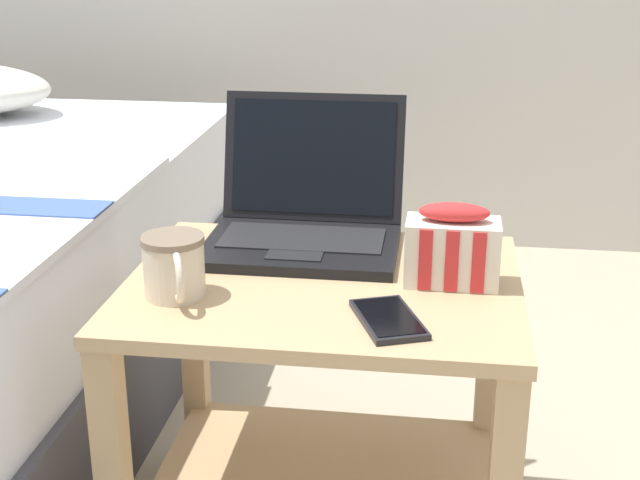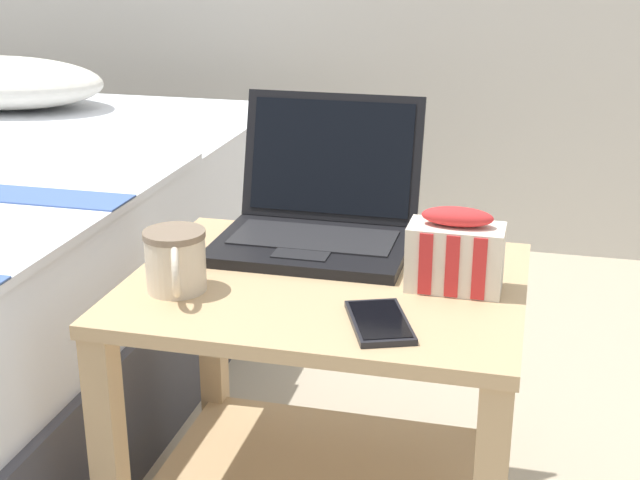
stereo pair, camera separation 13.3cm
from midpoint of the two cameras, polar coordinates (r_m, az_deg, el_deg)
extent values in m
cube|color=tan|center=(1.40, 3.10, -3.07)|extent=(0.61, 0.50, 0.02)
cube|color=tan|center=(1.41, -10.57, -14.82)|extent=(0.04, 0.04, 0.48)
cube|color=tan|center=(1.76, -4.69, -7.05)|extent=(0.04, 0.04, 0.48)
cube|color=tan|center=(1.68, 13.93, -8.94)|extent=(0.04, 0.04, 0.48)
cube|color=black|center=(1.51, 1.96, -0.48)|extent=(0.33, 0.23, 0.02)
cube|color=#232326|center=(1.52, 2.10, 0.12)|extent=(0.28, 0.13, 0.00)
cube|color=#232326|center=(1.45, 1.42, -0.95)|extent=(0.09, 0.05, 0.00)
cube|color=black|center=(1.61, 3.13, 5.29)|extent=(0.33, 0.07, 0.22)
cube|color=black|center=(1.61, 3.09, 5.30)|extent=(0.29, 0.06, 0.19)
cube|color=green|center=(1.62, 3.02, 6.92)|extent=(0.04, 0.01, 0.03)
cube|color=blue|center=(1.61, 5.94, 6.89)|extent=(0.04, 0.01, 0.04)
cylinder|color=beige|center=(1.35, -6.47, -1.37)|extent=(0.09, 0.09, 0.09)
cylinder|color=#7F6B56|center=(1.33, -6.54, 0.33)|extent=(0.09, 0.09, 0.01)
cylinder|color=black|center=(1.34, -6.52, -0.03)|extent=(0.08, 0.08, 0.01)
torus|color=beige|center=(1.30, -6.35, -2.08)|extent=(0.04, 0.07, 0.08)
cube|color=silver|center=(1.37, 11.41, -1.15)|extent=(0.14, 0.08, 0.10)
cube|color=red|center=(1.33, 9.61, -1.60)|extent=(0.02, 0.00, 0.10)
cube|color=red|center=(1.33, 11.30, -1.75)|extent=(0.02, 0.00, 0.10)
cube|color=red|center=(1.33, 12.99, -1.89)|extent=(0.02, 0.00, 0.10)
ellipsoid|color=red|center=(1.35, 11.60, 1.43)|extent=(0.11, 0.05, 0.03)
cube|color=black|center=(1.25, 6.89, -5.32)|extent=(0.12, 0.16, 0.01)
cube|color=black|center=(1.24, 6.90, -5.10)|extent=(0.11, 0.14, 0.00)
camera|label=1|loc=(0.07, -87.14, 1.02)|focal=50.00mm
camera|label=2|loc=(0.07, 92.86, -1.02)|focal=50.00mm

